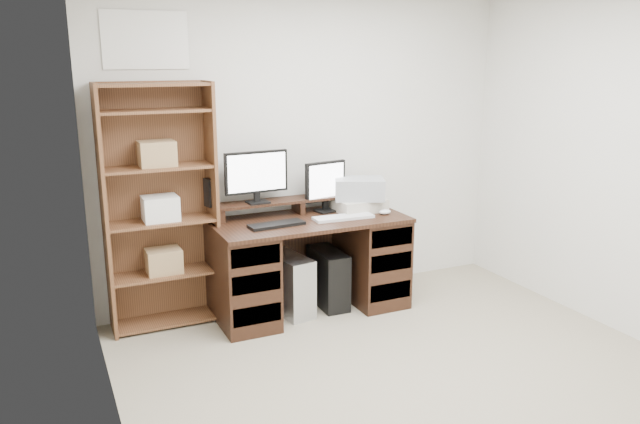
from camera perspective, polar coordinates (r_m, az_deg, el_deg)
room at (r=3.40m, az=12.58°, el=1.51°), size 3.54×4.04×2.54m
desk at (r=4.93m, az=-1.03°, el=-4.66°), size 1.50×0.70×0.75m
riser_shelf at (r=4.98m, az=-2.01°, el=0.99°), size 1.40×0.22×0.12m
monitor_wide at (r=4.79m, az=-5.84°, el=3.46°), size 0.51×0.14×0.40m
monitor_small at (r=5.00m, az=0.50°, el=2.54°), size 0.37×0.17×0.41m
speaker at (r=4.75m, az=-9.90°, el=1.79°), size 0.10×0.10×0.22m
keyboard_black at (r=4.61m, az=-4.00°, el=-1.15°), size 0.43×0.17×0.02m
keyboard_white at (r=4.81m, az=2.16°, el=-0.49°), size 0.48×0.16×0.02m
mouse at (r=4.97m, az=5.96°, el=0.01°), size 0.12×0.10×0.04m
printer at (r=5.07m, az=3.59°, el=0.68°), size 0.41×0.31×0.10m
basket at (r=5.04m, az=3.61°, el=2.15°), size 0.47×0.41×0.17m
tower_silver at (r=4.92m, az=-2.84°, el=-6.62°), size 0.28×0.50×0.47m
tower_black at (r=5.06m, az=0.76°, el=-6.04°), size 0.21×0.46×0.46m
bookshelf at (r=4.68m, az=-14.45°, el=0.61°), size 0.80×0.30×1.80m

